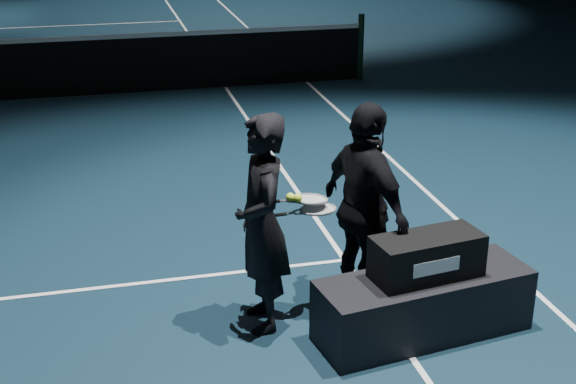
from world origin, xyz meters
name	(u,v)px	position (x,y,z in m)	size (l,w,h in m)	color
net_post_right	(360,47)	(6.40, 0.00, 0.55)	(0.10, 0.10, 1.10)	black
player_bench	(423,305)	(4.31, -7.72, 0.25)	(1.64, 0.55, 0.49)	black
racket_bag	(427,256)	(4.31, -7.72, 0.66)	(0.82, 0.35, 0.33)	black
bag_signature	(437,267)	(4.31, -7.89, 0.66)	(0.38, 0.00, 0.11)	white
player_a	(262,224)	(3.16, -7.28, 0.85)	(0.62, 0.41, 1.70)	black
player_b	(365,209)	(4.01, -7.18, 0.85)	(0.99, 0.41, 1.70)	black
racket_lower	(318,209)	(3.61, -7.23, 0.90)	(0.68, 0.22, 0.03)	black
racket_upper	(310,199)	(3.56, -7.19, 0.98)	(0.68, 0.22, 0.03)	black
tennis_balls	(294,195)	(3.42, -7.24, 1.04)	(0.12, 0.10, 0.12)	#B1E630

